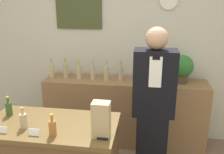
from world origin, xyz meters
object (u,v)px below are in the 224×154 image
object	(u,v)px
paper_bag	(101,120)
tape_dispenser	(104,136)
shopkeeper	(153,108)
potted_plant	(182,67)

from	to	relation	value
paper_bag	tape_dispenser	distance (m)	0.13
shopkeeper	paper_bag	bearing A→B (deg)	-119.79
paper_bag	potted_plant	bearing A→B (deg)	61.85
shopkeeper	tape_dispenser	bearing A→B (deg)	-117.45
paper_bag	tape_dispenser	bearing A→B (deg)	-49.28
shopkeeper	tape_dispenser	world-z (taller)	shopkeeper
shopkeeper	potted_plant	bearing A→B (deg)	63.53
potted_plant	paper_bag	distance (m)	1.66
shopkeeper	tape_dispenser	distance (m)	0.86
paper_bag	shopkeeper	bearing A→B (deg)	60.21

